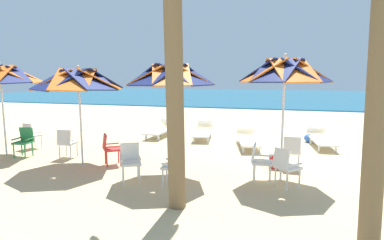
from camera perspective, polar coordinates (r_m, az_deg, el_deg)
The scene contains 23 objects.
ground_plane at distance 10.51m, azimuth 17.82°, elevation -5.49°, with size 80.00×80.00×0.00m, color #D3B784.
sea at distance 41.20m, azimuth 16.91°, elevation 4.29°, with size 80.00×36.00×0.10m, color #19607F.
surf_foam at distance 22.96m, azimuth 17.15°, elevation 1.61°, with size 80.00×0.70×0.01m, color white.
beach_umbrella_0 at distance 7.27m, azimuth 16.74°, elevation 8.44°, with size 2.03×2.03×2.88m.
plastic_chair_0 at distance 7.25m, azimuth 12.33°, elevation -7.18°, with size 0.47×0.44×0.87m.
plastic_chair_1 at distance 8.40m, azimuth 17.96°, elevation -5.32°, with size 0.46×0.49×0.87m.
plastic_chair_2 at distance 6.95m, azimuth 16.86°, elevation -8.00°, with size 0.63×0.63×0.87m.
beach_umbrella_1 at distance 7.29m, azimuth -3.99°, elevation 8.11°, with size 2.14×2.14×2.77m.
plastic_chair_3 at distance 6.74m, azimuth -3.03°, elevation -8.16°, with size 0.52×0.49×0.87m.
plastic_chair_4 at distance 7.22m, azimuth -11.31°, elevation -7.23°, with size 0.61×0.62×0.87m.
beach_umbrella_2 at distance 8.69m, azimuth -20.19°, elevation 6.90°, with size 2.36×2.36×2.68m.
plastic_chair_5 at distance 8.61m, azimuth -14.92°, elevation -4.89°, with size 0.63×0.63×0.87m.
plastic_chair_6 at distance 9.75m, azimuth -22.13°, elevation -3.73°, with size 0.48×0.51×0.87m.
beach_umbrella_3 at distance 10.83m, azimuth -31.90°, elevation 7.02°, with size 2.35×2.35×2.81m.
plastic_chair_7 at distance 11.54m, azimuth -27.61°, elevation -2.32°, with size 0.52×0.55×0.87m.
plastic_chair_8 at distance 10.52m, azimuth -28.57°, elevation -3.30°, with size 0.50×0.53×0.87m.
sun_lounger_0 at distance 11.50m, azimuth 22.75°, elevation -3.16°, with size 0.87×2.20×0.62m.
sun_lounger_1 at distance 10.67m, azimuth 10.33°, elevation -3.50°, with size 1.09×2.23×0.62m.
sun_lounger_2 at distance 12.02m, azimuth 2.03°, elevation -2.10°, with size 0.95×2.22×0.62m.
sun_lounger_3 at distance 12.52m, azimuth -5.72°, elevation -1.73°, with size 0.68×2.16×0.62m.
palm_tree_2 at distance 5.34m, azimuth -3.39°, elevation 14.01°, with size 2.37×3.01×4.89m.
cooler_box at distance 8.48m, azimuth 15.71°, elevation -7.16°, with size 0.50×0.34×0.40m.
beach_ball at distance 12.09m, azimuth 20.67°, elevation -3.16°, with size 0.31×0.31×0.31m, color blue.
Camera 1 is at (-0.32, -10.24, 2.35)m, focal length 28.90 mm.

